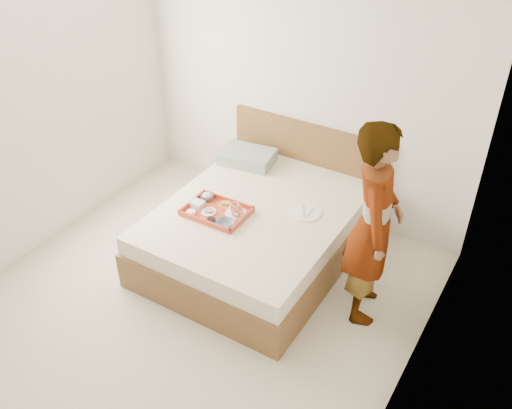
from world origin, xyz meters
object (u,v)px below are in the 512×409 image
object	(u,v)px
tray	(216,211)
dinner_plate	(306,213)
bed	(257,232)
person	(373,225)

from	to	relation	value
tray	dinner_plate	bearing A→B (deg)	30.64
dinner_plate	bed	bearing A→B (deg)	-158.20
bed	tray	size ratio (longest dim) A/B	3.65
bed	person	world-z (taller)	person
tray	person	size ratio (longest dim) A/B	0.32
tray	bed	bearing A→B (deg)	42.36
bed	person	size ratio (longest dim) A/B	1.16
tray	person	bearing A→B (deg)	4.39
bed	dinner_plate	xyz separation A→B (m)	(0.41, 0.16, 0.27)
dinner_plate	person	distance (m)	0.82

